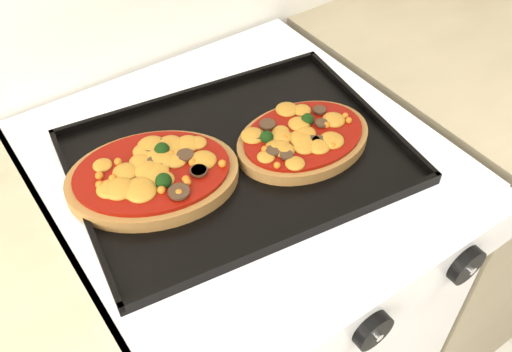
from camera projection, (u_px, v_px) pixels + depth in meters
stove at (244, 307)px, 1.22m from camera, size 0.60×0.60×0.91m
control_panel at (371, 314)px, 0.76m from camera, size 0.60×0.02×0.09m
knob_center at (373, 331)px, 0.74m from camera, size 0.06×0.02×0.06m
knob_right at (466, 265)px, 0.81m from camera, size 0.06×0.02×0.06m
baking_tray at (237, 156)px, 0.88m from camera, size 0.54×0.43×0.02m
pizza_left at (153, 175)px, 0.83m from camera, size 0.30×0.26×0.04m
pizza_right at (303, 138)px, 0.89m from camera, size 0.23×0.18×0.03m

